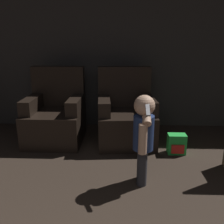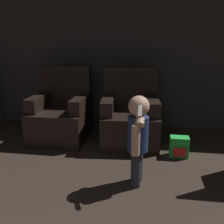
% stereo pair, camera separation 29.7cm
% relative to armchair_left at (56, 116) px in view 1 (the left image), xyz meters
% --- Properties ---
extents(wall_back, '(8.40, 0.05, 2.60)m').
position_rel_armchair_left_xyz_m(wall_back, '(0.66, 0.71, 0.94)').
color(wall_back, '#33302D').
rests_on(wall_back, ground_plane).
extents(armchair_left, '(0.79, 0.82, 1.06)m').
position_rel_armchair_left_xyz_m(armchair_left, '(0.00, 0.00, 0.00)').
color(armchair_left, black).
rests_on(armchair_left, ground_plane).
extents(armchair_right, '(0.84, 0.88, 1.06)m').
position_rel_armchair_left_xyz_m(armchair_right, '(1.02, -0.00, 0.00)').
color(armchair_right, black).
rests_on(armchair_right, ground_plane).
extents(person_toddler, '(0.21, 0.36, 0.93)m').
position_rel_armchair_left_xyz_m(person_toddler, '(1.17, -1.12, 0.19)').
color(person_toddler, '#28282D').
rests_on(person_toddler, ground_plane).
extents(toy_backpack, '(0.23, 0.17, 0.26)m').
position_rel_armchair_left_xyz_m(toy_backpack, '(1.68, -0.42, -0.23)').
color(toy_backpack, green).
rests_on(toy_backpack, ground_plane).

